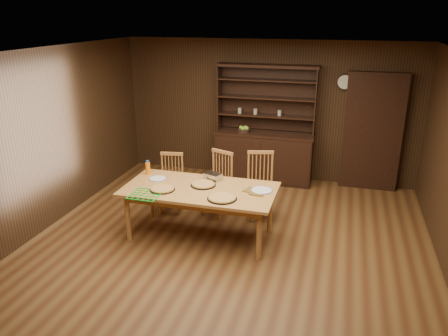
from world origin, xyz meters
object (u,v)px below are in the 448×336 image
(chair_left, at_px, (172,180))
(chair_center, at_px, (219,181))
(dining_table, at_px, (200,193))
(chair_right, at_px, (260,183))
(china_hutch, at_px, (264,150))
(juice_bottle, at_px, (148,168))

(chair_left, height_order, chair_center, chair_center)
(dining_table, distance_m, chair_left, 1.09)
(chair_center, xyz_separation_m, chair_right, (0.65, 0.08, 0.01))
(china_hutch, bearing_deg, chair_right, -81.46)
(china_hutch, xyz_separation_m, chair_center, (-0.42, -1.63, -0.05))
(china_hutch, height_order, juice_bottle, china_hutch)
(china_hutch, xyz_separation_m, chair_left, (-1.19, -1.68, -0.10))
(chair_center, bearing_deg, juice_bottle, -130.79)
(dining_table, distance_m, chair_center, 0.84)
(dining_table, bearing_deg, chair_right, 53.15)
(juice_bottle, bearing_deg, chair_right, 20.02)
(chair_left, xyz_separation_m, juice_bottle, (-0.19, -0.45, 0.35))
(chair_left, bearing_deg, juice_bottle, -122.03)
(china_hutch, relative_size, juice_bottle, 10.22)
(chair_left, distance_m, chair_center, 0.78)
(china_hutch, distance_m, chair_left, 2.07)
(chair_left, bearing_deg, chair_right, -3.93)
(chair_left, bearing_deg, chair_center, -5.22)
(chair_left, relative_size, chair_right, 0.90)
(chair_center, relative_size, juice_bottle, 4.82)
(dining_table, xyz_separation_m, chair_center, (0.03, 0.83, -0.14))
(chair_left, distance_m, juice_bottle, 0.60)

